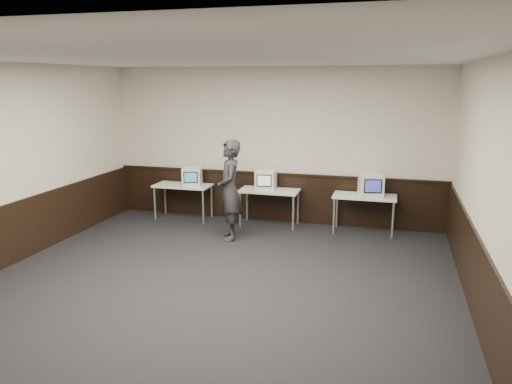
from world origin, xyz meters
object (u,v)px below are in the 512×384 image
at_px(emac_left, 192,176).
at_px(desk_left, 183,188).
at_px(emac_right, 371,185).
at_px(desk_right, 365,199).
at_px(person, 230,190).
at_px(desk_center, 269,193).
at_px(emac_center, 266,180).

bearing_deg(emac_left, desk_left, 156.65).
distance_m(desk_left, emac_right, 3.92).
xyz_separation_m(desk_right, emac_right, (0.11, -0.03, 0.29)).
relative_size(desk_right, person, 0.64).
relative_size(desk_center, person, 0.64).
bearing_deg(desk_right, emac_right, -17.78).
bearing_deg(desk_left, emac_right, -0.50).
height_order(desk_left, emac_center, emac_center).
xyz_separation_m(desk_center, emac_right, (2.01, -0.03, 0.29)).
xyz_separation_m(desk_left, person, (1.40, -1.05, 0.25)).
distance_m(emac_left, emac_right, 3.67).
distance_m(desk_right, emac_right, 0.31).
distance_m(desk_left, person, 1.77).
relative_size(desk_center, emac_right, 2.20).
xyz_separation_m(desk_left, emac_center, (1.82, 0.01, 0.27)).
xyz_separation_m(desk_left, emac_left, (0.23, -0.04, 0.27)).
xyz_separation_m(desk_center, emac_left, (-1.67, -0.04, 0.27)).
bearing_deg(emac_center, desk_left, 175.84).
distance_m(desk_left, emac_left, 0.36).
distance_m(desk_right, emac_center, 2.00).
distance_m(emac_center, emac_right, 2.08).
height_order(desk_right, emac_right, emac_right).
relative_size(desk_left, desk_right, 1.00).
height_order(desk_left, person, person).
xyz_separation_m(desk_right, emac_left, (-3.57, -0.04, 0.27)).
distance_m(desk_center, emac_right, 2.03).
bearing_deg(emac_left, person, -55.22).
bearing_deg(emac_left, desk_center, -13.12).
xyz_separation_m(emac_right, person, (-2.50, -1.01, -0.04)).
bearing_deg(emac_right, person, -169.76).
height_order(emac_center, emac_right, emac_right).
bearing_deg(desk_center, emac_right, -0.98).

